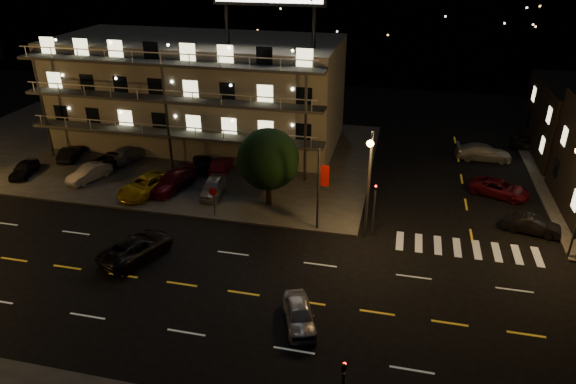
% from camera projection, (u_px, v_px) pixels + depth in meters
% --- Properties ---
extents(ground, '(140.00, 140.00, 0.00)m').
position_uv_depth(ground, '(212.00, 289.00, 31.35)').
color(ground, black).
rests_on(ground, ground).
extents(curb_nw, '(44.00, 24.00, 0.15)m').
position_uv_depth(curb_nw, '(151.00, 150.00, 51.58)').
color(curb_nw, '#333331').
rests_on(curb_nw, ground).
extents(motel, '(28.00, 13.80, 18.10)m').
position_uv_depth(motel, '(200.00, 91.00, 51.81)').
color(motel, gray).
rests_on(motel, ground).
extents(streetlight_nc, '(0.44, 1.92, 8.00)m').
position_uv_depth(streetlight_nc, '(369.00, 175.00, 34.35)').
color(streetlight_nc, '#2D2D30').
rests_on(streetlight_nc, ground).
extents(signal_nw, '(0.20, 0.27, 4.60)m').
position_uv_depth(signal_nw, '(374.00, 204.00, 35.81)').
color(signal_nw, '#2D2D30').
rests_on(signal_nw, ground).
extents(banner_north, '(0.83, 0.16, 6.40)m').
position_uv_depth(banner_north, '(319.00, 188.00, 36.13)').
color(banner_north, '#2D2D30').
rests_on(banner_north, ground).
extents(stop_sign, '(0.91, 0.11, 2.61)m').
position_uv_depth(stop_sign, '(213.00, 197.00, 38.67)').
color(stop_sign, '#2D2D30').
rests_on(stop_sign, ground).
extents(tree, '(4.98, 4.80, 6.27)m').
position_uv_depth(tree, '(268.00, 161.00, 39.35)').
color(tree, black).
rests_on(tree, curb_nw).
extents(lot_car_0, '(2.24, 3.91, 1.25)m').
position_uv_depth(lot_car_0, '(24.00, 169.00, 45.66)').
color(lot_car_0, black).
rests_on(lot_car_0, curb_nw).
extents(lot_car_1, '(2.73, 4.31, 1.34)m').
position_uv_depth(lot_car_1, '(89.00, 173.00, 44.75)').
color(lot_car_1, '#9B9A9F').
rests_on(lot_car_1, curb_nw).
extents(lot_car_2, '(3.58, 5.58, 1.43)m').
position_uv_depth(lot_car_2, '(145.00, 185.00, 42.41)').
color(lot_car_2, gold).
rests_on(lot_car_2, curb_nw).
extents(lot_car_3, '(3.21, 5.34, 1.45)m').
position_uv_depth(lot_car_3, '(172.00, 181.00, 43.08)').
color(lot_car_3, '#530B15').
rests_on(lot_car_3, curb_nw).
extents(lot_car_4, '(2.11, 4.22, 1.38)m').
position_uv_depth(lot_car_4, '(213.00, 187.00, 42.23)').
color(lot_car_4, '#9B9A9F').
rests_on(lot_car_4, curb_nw).
extents(lot_car_5, '(2.13, 3.95, 1.24)m').
position_uv_depth(lot_car_5, '(70.00, 153.00, 49.02)').
color(lot_car_5, black).
rests_on(lot_car_5, curb_nw).
extents(lot_car_6, '(3.49, 5.07, 1.29)m').
position_uv_depth(lot_car_6, '(114.00, 159.00, 47.70)').
color(lot_car_6, black).
rests_on(lot_car_6, curb_nw).
extents(lot_car_7, '(3.05, 5.06, 1.37)m').
position_uv_depth(lot_car_7, '(129.00, 153.00, 48.83)').
color(lot_car_7, '#9B9A9F').
rests_on(lot_car_7, curb_nw).
extents(lot_car_8, '(2.94, 4.14, 1.31)m').
position_uv_depth(lot_car_8, '(201.00, 162.00, 46.93)').
color(lot_car_8, black).
rests_on(lot_car_8, curb_nw).
extents(lot_car_9, '(1.68, 3.99, 1.28)m').
position_uv_depth(lot_car_9, '(221.00, 165.00, 46.30)').
color(lot_car_9, '#530B15').
rests_on(lot_car_9, curb_nw).
extents(side_car_0, '(4.09, 2.17, 1.28)m').
position_uv_depth(side_car_0, '(532.00, 225.00, 37.02)').
color(side_car_0, black).
rests_on(side_car_0, ground).
extents(side_car_1, '(5.25, 3.87, 1.33)m').
position_uv_depth(side_car_1, '(500.00, 188.00, 42.36)').
color(side_car_1, '#530B15').
rests_on(side_car_1, ground).
extents(side_car_2, '(5.27, 2.27, 1.51)m').
position_uv_depth(side_car_2, '(483.00, 152.00, 49.23)').
color(side_car_2, '#9B9A9F').
rests_on(side_car_2, ground).
extents(side_car_3, '(4.25, 2.41, 1.36)m').
position_uv_depth(side_car_3, '(531.00, 144.00, 51.52)').
color(side_car_3, black).
rests_on(side_car_3, ground).
extents(road_car_east, '(2.81, 4.16, 1.32)m').
position_uv_depth(road_car_east, '(299.00, 314.00, 28.22)').
color(road_car_east, '#9B9A9F').
rests_on(road_car_east, ground).
extents(road_car_west, '(4.20, 5.85, 1.48)m').
position_uv_depth(road_car_west, '(137.00, 247.00, 34.14)').
color(road_car_west, black).
rests_on(road_car_west, ground).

